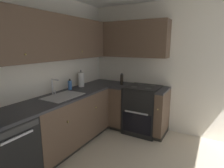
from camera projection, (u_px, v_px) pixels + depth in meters
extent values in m
cube|color=silver|center=(28.00, 76.00, 2.66)|extent=(3.76, 0.05, 2.45)
cube|color=silver|center=(176.00, 69.00, 3.40)|extent=(0.05, 3.50, 2.45)
cube|color=black|center=(3.00, 155.00, 2.12)|extent=(0.60, 0.60, 0.86)
cube|color=#333333|center=(16.00, 130.00, 1.89)|extent=(0.55, 0.01, 0.07)
cube|color=silver|center=(18.00, 137.00, 1.90)|extent=(0.36, 0.02, 0.02)
cube|color=brown|center=(69.00, 119.00, 3.04)|extent=(1.57, 0.60, 0.77)
cube|color=black|center=(69.00, 142.00, 3.14)|extent=(1.57, 0.54, 0.09)
sphere|color=tan|center=(68.00, 122.00, 2.56)|extent=(0.02, 0.02, 0.02)
sphere|color=tan|center=(96.00, 108.00, 3.15)|extent=(0.02, 0.02, 0.02)
cube|color=#2D2D33|center=(67.00, 95.00, 2.95)|extent=(2.78, 0.60, 0.03)
cube|color=brown|center=(121.00, 105.00, 3.75)|extent=(0.60, 0.27, 0.77)
cube|color=black|center=(122.00, 124.00, 3.87)|extent=(0.54, 0.27, 0.09)
cube|color=brown|center=(162.00, 112.00, 3.35)|extent=(0.60, 0.15, 0.77)
cube|color=black|center=(161.00, 133.00, 3.47)|extent=(0.54, 0.15, 0.09)
sphere|color=tan|center=(158.00, 109.00, 3.06)|extent=(0.02, 0.02, 0.02)
cube|color=#2D2D33|center=(122.00, 86.00, 3.67)|extent=(0.60, 0.27, 0.03)
cube|color=#2D2D33|center=(163.00, 91.00, 3.27)|extent=(0.60, 0.15, 0.03)
cube|color=black|center=(143.00, 109.00, 3.55)|extent=(0.64, 0.62, 0.89)
cube|color=black|center=(136.00, 123.00, 3.31)|extent=(0.02, 0.55, 0.37)
cube|color=silver|center=(136.00, 113.00, 3.25)|extent=(0.02, 0.43, 0.02)
cube|color=black|center=(144.00, 87.00, 3.46)|extent=(0.59, 0.60, 0.01)
cube|color=black|center=(149.00, 80.00, 3.71)|extent=(0.03, 0.60, 0.15)
cylinder|color=#4C4C4C|center=(148.00, 89.00, 3.27)|extent=(0.11, 0.11, 0.01)
cylinder|color=#4C4C4C|center=(134.00, 87.00, 3.40)|extent=(0.11, 0.11, 0.01)
cylinder|color=#4C4C4C|center=(153.00, 86.00, 3.51)|extent=(0.11, 0.11, 0.01)
cylinder|color=#4C4C4C|center=(140.00, 84.00, 3.64)|extent=(0.11, 0.11, 0.01)
cube|color=brown|center=(49.00, 38.00, 2.69)|extent=(2.46, 0.32, 0.67)
sphere|color=tan|center=(25.00, 54.00, 2.20)|extent=(0.02, 0.02, 0.02)
sphere|color=tan|center=(82.00, 52.00, 3.12)|extent=(0.02, 0.02, 0.02)
cube|color=brown|center=(128.00, 39.00, 3.57)|extent=(0.32, 1.57, 0.67)
cube|color=#B7B7BC|center=(63.00, 96.00, 2.83)|extent=(0.61, 0.40, 0.01)
cube|color=gray|center=(64.00, 99.00, 2.84)|extent=(0.56, 0.36, 0.09)
cube|color=#99999E|center=(64.00, 98.00, 2.84)|extent=(0.02, 0.35, 0.06)
cylinder|color=silver|center=(52.00, 87.00, 2.92)|extent=(0.02, 0.02, 0.25)
cylinder|color=silver|center=(55.00, 80.00, 2.86)|extent=(0.02, 0.15, 0.02)
cylinder|color=silver|center=(55.00, 92.00, 2.98)|extent=(0.02, 0.02, 0.06)
cylinder|color=#3F72BF|center=(70.00, 85.00, 3.24)|extent=(0.07, 0.07, 0.16)
cylinder|color=#262626|center=(70.00, 80.00, 3.22)|extent=(0.03, 0.03, 0.03)
cylinder|color=white|center=(81.00, 80.00, 3.47)|extent=(0.11, 0.11, 0.27)
cylinder|color=#3F3F3F|center=(81.00, 79.00, 3.46)|extent=(0.02, 0.02, 0.33)
cylinder|color=black|center=(122.00, 80.00, 3.64)|extent=(0.06, 0.06, 0.21)
cylinder|color=black|center=(122.00, 74.00, 3.62)|extent=(0.03, 0.03, 0.02)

